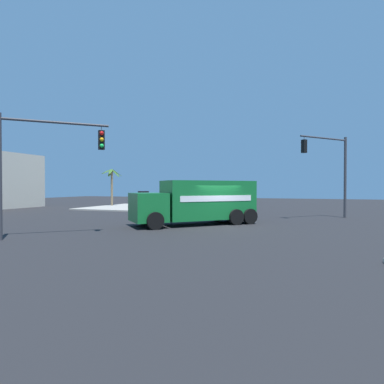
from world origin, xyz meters
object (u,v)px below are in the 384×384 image
(traffic_light_secondary, at_px, (332,164))
(pickup_navy, at_px, (218,205))
(vending_machine_red, at_px, (143,200))
(palm_tree_far, at_px, (112,180))
(traffic_light_primary, at_px, (39,157))
(delivery_truck, at_px, (198,202))

(traffic_light_secondary, bearing_deg, pickup_navy, 76.50)
(traffic_light_secondary, height_order, vending_machine_red, traffic_light_secondary)
(pickup_navy, height_order, palm_tree_far, palm_tree_far)
(traffic_light_primary, distance_m, vending_machine_red, 18.66)
(pickup_navy, bearing_deg, delivery_truck, -172.81)
(pickup_navy, bearing_deg, vending_machine_red, 82.90)
(pickup_navy, bearing_deg, palm_tree_far, 73.17)
(traffic_light_primary, distance_m, traffic_light_secondary, 20.04)
(delivery_truck, distance_m, traffic_light_primary, 9.58)
(delivery_truck, distance_m, vending_machine_red, 14.16)
(delivery_truck, height_order, traffic_light_secondary, traffic_light_secondary)
(traffic_light_secondary, relative_size, vending_machine_red, 3.42)
(palm_tree_far, bearing_deg, pickup_navy, -106.83)
(traffic_light_secondary, xyz_separation_m, palm_tree_far, (6.77, 24.34, -0.87))
(palm_tree_far, bearing_deg, delivery_truck, -130.80)
(delivery_truck, xyz_separation_m, palm_tree_far, (13.76, 15.94, 1.85))
(traffic_light_secondary, relative_size, pickup_navy, 1.17)
(traffic_light_secondary, distance_m, vending_machine_red, 18.64)
(delivery_truck, distance_m, pickup_navy, 9.39)
(vending_machine_red, distance_m, palm_tree_far, 7.49)
(traffic_light_primary, xyz_separation_m, vending_machine_red, (17.94, 4.32, -2.75))
(traffic_light_secondary, xyz_separation_m, pickup_navy, (2.30, 9.58, -3.45))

